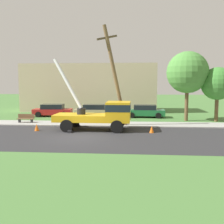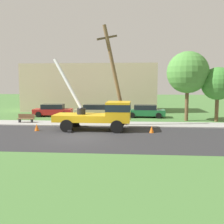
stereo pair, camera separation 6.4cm
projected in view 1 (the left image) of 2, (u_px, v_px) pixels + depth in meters
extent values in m
plane|color=#477538|center=(100.00, 116.00, 31.18)|extent=(120.00, 120.00, 0.00)
cube|color=#2B2B2D|center=(80.00, 137.00, 19.29)|extent=(80.00, 8.96, 0.01)
cube|color=#9E9E99|center=(92.00, 124.00, 25.14)|extent=(80.00, 2.86, 0.10)
cube|color=gold|center=(81.00, 118.00, 22.08)|extent=(4.34, 2.47, 0.55)
cube|color=gold|center=(118.00, 112.00, 21.73)|extent=(1.94, 2.43, 1.60)
cube|color=#19232D|center=(119.00, 107.00, 21.70)|extent=(1.96, 2.45, 0.56)
cylinder|color=black|center=(81.00, 111.00, 22.02)|extent=(0.70, 0.70, 0.50)
cylinder|color=silver|center=(68.00, 83.00, 22.54)|extent=(2.87, 1.70, 4.26)
cube|color=black|center=(70.00, 132.00, 20.80)|extent=(0.30, 0.30, 0.20)
cube|color=black|center=(78.00, 126.00, 23.67)|extent=(0.30, 0.30, 0.20)
cylinder|color=black|center=(117.00, 127.00, 20.66)|extent=(1.00, 0.30, 1.00)
cylinder|color=black|center=(119.00, 122.00, 23.04)|extent=(1.00, 0.30, 1.00)
cylinder|color=black|center=(67.00, 126.00, 21.04)|extent=(1.00, 0.30, 1.00)
cylinder|color=black|center=(74.00, 122.00, 23.41)|extent=(1.00, 0.30, 1.00)
cylinder|color=brown|center=(115.00, 77.00, 23.42)|extent=(2.25, 1.10, 8.85)
cube|color=brown|center=(107.00, 38.00, 22.85)|extent=(1.73, 0.77, 0.55)
cone|color=orange|center=(152.00, 129.00, 20.80)|extent=(0.36, 0.36, 0.56)
cone|color=orange|center=(37.00, 127.00, 21.69)|extent=(0.36, 0.36, 0.56)
cube|color=#B21E1E|center=(53.00, 112.00, 31.12)|extent=(4.51, 2.08, 0.65)
cube|color=black|center=(53.00, 106.00, 31.05)|extent=(2.56, 1.81, 0.55)
cylinder|color=black|center=(64.00, 114.00, 30.22)|extent=(0.64, 0.22, 0.64)
cylinder|color=black|center=(67.00, 113.00, 32.01)|extent=(0.64, 0.22, 0.64)
cylinder|color=black|center=(38.00, 114.00, 30.27)|extent=(0.64, 0.22, 0.64)
cylinder|color=black|center=(43.00, 113.00, 32.06)|extent=(0.64, 0.22, 0.64)
cube|color=tan|center=(94.00, 112.00, 30.75)|extent=(4.48, 2.01, 0.65)
cube|color=black|center=(94.00, 107.00, 30.68)|extent=(2.54, 1.77, 0.55)
cylinder|color=black|center=(107.00, 115.00, 29.83)|extent=(0.64, 0.22, 0.64)
cylinder|color=black|center=(107.00, 113.00, 31.62)|extent=(0.64, 0.22, 0.64)
cylinder|color=black|center=(81.00, 115.00, 29.92)|extent=(0.64, 0.22, 0.64)
cylinder|color=black|center=(83.00, 113.00, 31.71)|extent=(0.64, 0.22, 0.64)
cube|color=#1E6638|center=(145.00, 112.00, 30.22)|extent=(4.46, 1.96, 0.65)
cube|color=black|center=(145.00, 107.00, 30.16)|extent=(2.52, 1.75, 0.55)
cylinder|color=black|center=(158.00, 116.00, 29.19)|extent=(0.64, 0.22, 0.64)
cylinder|color=black|center=(157.00, 114.00, 30.97)|extent=(0.64, 0.22, 0.64)
cylinder|color=black|center=(132.00, 115.00, 29.53)|extent=(0.64, 0.22, 0.64)
cylinder|color=black|center=(132.00, 113.00, 31.30)|extent=(0.64, 0.22, 0.64)
cube|color=brown|center=(26.00, 119.00, 25.60)|extent=(1.60, 0.44, 0.06)
cube|color=brown|center=(26.00, 116.00, 25.77)|extent=(1.60, 0.06, 0.40)
cube|color=#333338|center=(20.00, 121.00, 25.67)|extent=(0.10, 0.40, 0.45)
cube|color=#333338|center=(32.00, 121.00, 25.58)|extent=(0.10, 0.40, 0.45)
cylinder|color=brown|center=(217.00, 104.00, 26.80)|extent=(0.36, 0.36, 3.55)
sphere|color=#3D7F33|center=(218.00, 84.00, 26.58)|extent=(3.25, 3.25, 3.25)
cylinder|color=brown|center=(187.00, 98.00, 27.29)|extent=(0.36, 0.36, 4.61)
sphere|color=#4C8C3D|center=(187.00, 72.00, 27.01)|extent=(4.21, 4.21, 4.21)
cube|color=#C6B293|center=(90.00, 88.00, 37.36)|extent=(18.00, 6.00, 6.40)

